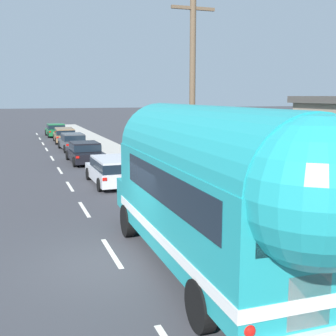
% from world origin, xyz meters
% --- Properties ---
extents(ground_plane, '(300.00, 300.00, 0.00)m').
position_xyz_m(ground_plane, '(0.00, 0.00, 0.00)').
color(ground_plane, '#38383D').
extents(lane_markings, '(3.97, 80.00, 0.01)m').
position_xyz_m(lane_markings, '(2.70, 12.34, 0.00)').
color(lane_markings, silver).
rests_on(lane_markings, ground).
extents(sidewalk_slab, '(2.39, 90.00, 0.15)m').
position_xyz_m(sidewalk_slab, '(5.03, 10.00, 0.07)').
color(sidewalk_slab, '#ADA89E').
rests_on(sidewalk_slab, ground).
extents(utility_pole, '(1.80, 0.24, 8.50)m').
position_xyz_m(utility_pole, '(4.40, 5.48, 4.42)').
color(utility_pole, brown).
rests_on(utility_pole, ground).
extents(painted_bus, '(2.71, 10.36, 4.12)m').
position_xyz_m(painted_bus, '(1.90, -1.84, 2.31)').
color(painted_bus, teal).
rests_on(painted_bus, ground).
extents(car_lead, '(2.03, 4.46, 1.37)m').
position_xyz_m(car_lead, '(2.05, 9.92, 0.79)').
color(car_lead, silver).
rests_on(car_lead, ground).
extents(car_second, '(2.08, 4.66, 1.37)m').
position_xyz_m(car_second, '(1.88, 17.62, 0.74)').
color(car_second, black).
rests_on(car_second, ground).
extents(car_third, '(2.04, 4.66, 1.37)m').
position_xyz_m(car_third, '(2.00, 24.58, 0.74)').
color(car_third, '#474C51').
rests_on(car_third, ground).
extents(car_fourth, '(2.02, 4.87, 1.37)m').
position_xyz_m(car_fourth, '(2.00, 30.73, 0.79)').
color(car_fourth, olive).
rests_on(car_fourth, ground).
extents(car_fifth, '(2.08, 4.48, 1.37)m').
position_xyz_m(car_fifth, '(1.82, 37.51, 0.74)').
color(car_fifth, '#196633').
rests_on(car_fifth, ground).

